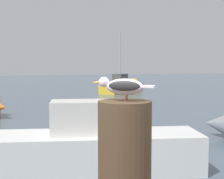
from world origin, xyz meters
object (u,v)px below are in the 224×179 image
Objects in this scene: mooring_post at (125,177)px; seagull at (124,86)px; boat_white at (58,149)px; boat_yellow at (126,86)px.

seagull reaches higher than mooring_post.
boat_yellow is at bearing 65.45° from boat_white.
mooring_post is at bearing -110.47° from boat_yellow.
boat_yellow is 19.72m from boat_white.
mooring_post is at bearing -34.02° from seagull.
boat_yellow is at bearing 69.53° from mooring_post.
mooring_post is 0.56m from seagull.
seagull is at bearing -93.81° from boat_white.
seagull is (-0.01, 0.00, 0.56)m from mooring_post.
boat_white is (0.32, 4.87, -1.08)m from mooring_post.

